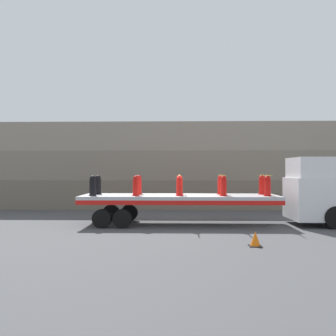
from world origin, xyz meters
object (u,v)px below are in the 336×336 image
fire_hydrant_black_near_0 (93,186)px  fire_hydrant_black_far_0 (98,185)px  flatbed_trailer (169,200)px  fire_hydrant_red_far_1 (139,185)px  fire_hydrant_red_far_3 (221,185)px  fire_hydrant_red_far_2 (179,185)px  fire_hydrant_red_near_1 (136,186)px  fire_hydrant_red_far_4 (262,185)px  traffic_cone (255,239)px  truck_cab (317,192)px  fire_hydrant_red_near_3 (223,186)px  fire_hydrant_red_near_4 (268,186)px  fire_hydrant_red_near_2 (179,186)px

fire_hydrant_black_near_0 → fire_hydrant_black_far_0: size_ratio=1.00×
flatbed_trailer → fire_hydrant_black_near_0: 3.61m
fire_hydrant_black_near_0 → fire_hydrant_red_far_1: (2.01, 1.13, 0.00)m
fire_hydrant_red_far_3 → fire_hydrant_red_far_2: bearing=180.0°
fire_hydrant_red_near_1 → fire_hydrant_red_far_4: size_ratio=1.00×
fire_hydrant_red_far_1 → fire_hydrant_red_far_4: (6.02, 0.00, 0.00)m
flatbed_trailer → traffic_cone: bearing=-58.5°
truck_cab → fire_hydrant_red_far_3: truck_cab is taller
fire_hydrant_red_near_3 → fire_hydrant_red_near_4: 2.01m
fire_hydrant_black_near_0 → fire_hydrant_black_far_0: 1.13m
traffic_cone → fire_hydrant_black_near_0: bearing=145.9°
fire_hydrant_red_near_2 → fire_hydrant_red_near_4: same height
fire_hydrant_red_near_1 → fire_hydrant_red_near_2: bearing=0.0°
fire_hydrant_black_near_0 → fire_hydrant_red_far_3: size_ratio=1.00×
fire_hydrant_red_near_2 → fire_hydrant_red_far_4: (4.01, 1.13, 0.00)m
truck_cab → fire_hydrant_black_near_0: truck_cab is taller
fire_hydrant_red_near_1 → fire_hydrant_red_far_1: same height
flatbed_trailer → fire_hydrant_red_far_3: bearing=12.7°
fire_hydrant_red_near_2 → fire_hydrant_red_near_3: (2.01, 0.00, 0.00)m
fire_hydrant_red_near_1 → traffic_cone: size_ratio=1.86×
fire_hydrant_red_far_1 → traffic_cone: fire_hydrant_red_far_1 is taller
fire_hydrant_red_near_3 → fire_hydrant_red_near_4: same height
flatbed_trailer → fire_hydrant_black_far_0: size_ratio=9.85×
fire_hydrant_red_near_1 → fire_hydrant_red_near_3: 4.01m
fire_hydrant_black_near_0 → fire_hydrant_red_far_2: size_ratio=1.00×
fire_hydrant_red_far_3 → fire_hydrant_red_far_4: (2.01, 0.00, 0.00)m
fire_hydrant_black_far_0 → fire_hydrant_red_near_2: 4.17m
fire_hydrant_red_far_3 → traffic_cone: (0.54, -5.57, -1.60)m
fire_hydrant_red_near_2 → fire_hydrant_red_far_3: same height
fire_hydrant_red_near_2 → traffic_cone: fire_hydrant_red_near_2 is taller
fire_hydrant_red_near_2 → fire_hydrant_red_far_3: size_ratio=1.00×
fire_hydrant_black_far_0 → fire_hydrant_red_far_1: (2.01, 0.00, 0.00)m
fire_hydrant_red_far_2 → fire_hydrant_red_near_3: bearing=-29.5°
fire_hydrant_red_far_2 → traffic_cone: bearing=-65.4°
fire_hydrant_red_far_2 → fire_hydrant_red_far_4: size_ratio=1.00×
fire_hydrant_black_far_0 → fire_hydrant_red_far_1: size_ratio=1.00×
fire_hydrant_black_far_0 → fire_hydrant_red_far_3: 6.02m
fire_hydrant_red_near_3 → fire_hydrant_red_near_1: bearing=180.0°
fire_hydrant_black_near_0 → fire_hydrant_red_far_4: bearing=8.1°
flatbed_trailer → fire_hydrant_red_near_3: 2.68m
fire_hydrant_black_near_0 → fire_hydrant_red_far_3: bearing=10.7°
fire_hydrant_black_far_0 → truck_cab: bearing=-3.1°
flatbed_trailer → fire_hydrant_red_far_1: size_ratio=9.85×
flatbed_trailer → fire_hydrant_red_far_1: bearing=159.1°
fire_hydrant_red_far_1 → fire_hydrant_red_near_2: 2.30m
fire_hydrant_black_near_0 → fire_hydrant_red_far_3: same height
fire_hydrant_black_near_0 → fire_hydrant_red_near_1: size_ratio=1.00×
flatbed_trailer → fire_hydrant_black_near_0: size_ratio=9.85×
fire_hydrant_black_far_0 → fire_hydrant_red_far_1: same height
flatbed_trailer → traffic_cone: (3.07, -5.00, -0.90)m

